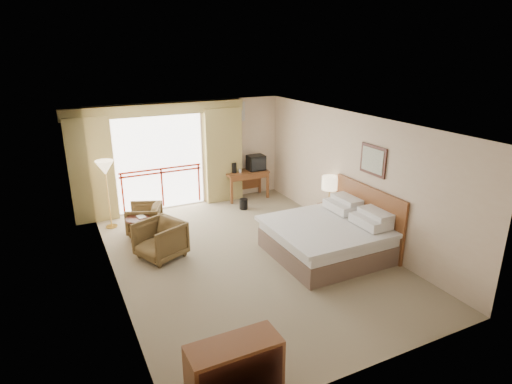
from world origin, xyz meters
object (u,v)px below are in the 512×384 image
wastebasket (244,204)px  floor_lamp (105,170)px  nightstand (329,216)px  armchair_near (162,257)px  bed (328,237)px  side_table (138,226)px  tv (256,163)px  table_lamp (330,183)px  desk (245,177)px  dresser (235,370)px  armchair_far (146,232)px

wastebasket → floor_lamp: (-3.24, 0.31, 1.23)m
nightstand → armchair_near: (-3.88, 0.23, -0.27)m
bed → armchair_near: bearing=155.9°
side_table → tv: bearing=23.3°
table_lamp → floor_lamp: bearing=154.4°
bed → floor_lamp: size_ratio=1.33×
bed → desk: bed is taller
dresser → side_table: bearing=90.9°
armchair_near → dresser: dresser is taller
tv → dresser: tv is taller
table_lamp → armchair_near: table_lamp is taller
wastebasket → table_lamp: bearing=-55.2°
side_table → wastebasket: bearing=15.6°
armchair_far → dresser: dresser is taller
armchair_near → dresser: 3.94m
bed → armchair_far: bearing=138.7°
table_lamp → wastebasket: table_lamp is taller
armchair_near → floor_lamp: floor_lamp is taller
armchair_near → dresser: size_ratio=0.74×
desk → dresser: (-3.11, -6.41, -0.22)m
nightstand → desk: desk is taller
tv → armchair_near: 4.21m
desk → armchair_near: size_ratio=1.42×
armchair_near → table_lamp: bearing=63.3°
floor_lamp → dresser: (0.55, -5.92, -1.00)m
bed → tv: (0.26, 3.79, 0.59)m
table_lamp → desk: (-0.88, 2.66, -0.45)m
bed → side_table: bearing=145.4°
floor_lamp → nightstand: bearing=-26.2°
wastebasket → floor_lamp: bearing=174.5°
tv → armchair_near: (-3.30, -2.43, -0.97)m
tv → armchair_near: bearing=-128.3°
floor_lamp → bed: bearing=-42.2°
bed → dresser: bearing=-141.0°
nightstand → tv: (-0.58, 2.66, 0.70)m
armchair_far → nightstand: bearing=90.8°
side_table → armchair_far: bearing=63.4°
tv → side_table: tv is taller
dresser → desk: bearing=63.4°
side_table → armchair_near: bearing=-75.0°
table_lamp → armchair_far: (-3.91, 1.52, -1.05)m
table_lamp → side_table: size_ratio=1.17×
armchair_far → floor_lamp: bearing=-113.5°
table_lamp → armchair_far: 4.32m
bed → armchair_near: bed is taller
nightstand → dresser: size_ratio=0.49×
floor_lamp → dresser: 6.03m
armchair_far → side_table: 0.62m
desk → wastebasket: 1.01m
desk → floor_lamp: (-3.66, -0.48, 0.77)m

